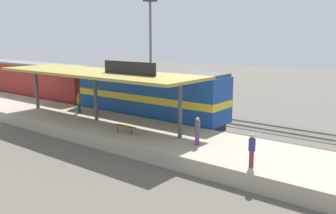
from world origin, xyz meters
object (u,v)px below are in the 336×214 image
platform_bench (124,127)px  passenger_carriage_single (30,81)px  freight_car (108,85)px  person_walking (252,149)px  person_boarding (79,102)px  person_waiting (197,130)px  light_mast (150,26)px  locomotive (148,95)px

platform_bench → passenger_carriage_single: (6.00, 21.08, 0.97)m
freight_car → person_walking: 25.18m
person_walking → person_boarding: 17.42m
person_waiting → person_boarding: bearing=83.1°
freight_car → person_walking: freight_car is taller
platform_bench → person_boarding: bearing=73.3°
person_boarding → person_waiting: bearing=-96.9°
passenger_carriage_single → person_waiting: passenger_carriage_single is taller
passenger_carriage_single → person_boarding: size_ratio=11.70×
passenger_carriage_single → person_waiting: 26.96m
passenger_carriage_single → light_mast: size_ratio=1.71×
light_mast → person_walking: light_mast is taller
freight_car → platform_bench: bearing=-129.2°
passenger_carriage_single → person_boarding: passenger_carriage_single is taller
locomotive → person_boarding: (-3.70, 4.58, -0.56)m
locomotive → person_walking: locomotive is taller
platform_bench → light_mast: size_ratio=0.15×
locomotive → freight_car: size_ratio=1.20×
platform_bench → person_walking: (-0.68, -9.50, 0.51)m
person_walking → platform_bench: bearing=85.9°
platform_bench → person_boarding: person_boarding is taller
light_mast → person_waiting: size_ratio=6.84×
locomotive → light_mast: bearing=39.3°
platform_bench → person_waiting: 5.43m
platform_bench → person_boarding: (2.30, 7.66, 0.51)m
passenger_carriage_single → person_waiting: (-5.26, -26.44, -0.46)m
light_mast → person_boarding: bearing=-171.1°
platform_bench → person_waiting: (0.74, -5.36, 0.51)m
passenger_carriage_single → locomotive: bearing=-90.0°
platform_bench → locomotive: 6.83m
light_mast → platform_bench: bearing=-145.6°
locomotive → person_waiting: bearing=-122.0°
person_waiting → freight_car: bearing=61.8°
light_mast → freight_car: bearing=132.1°
light_mast → person_boarding: 13.35m
passenger_carriage_single → person_walking: passenger_carriage_single is taller
passenger_carriage_single → light_mast: bearing=-56.1°
person_waiting → locomotive: bearing=58.0°
person_boarding → locomotive: bearing=-51.1°
freight_car → person_boarding: size_ratio=7.02×
platform_bench → locomotive: (6.00, 3.08, 1.07)m
locomotive → light_mast: 11.72m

